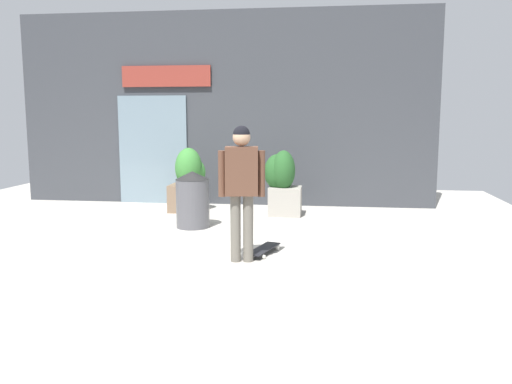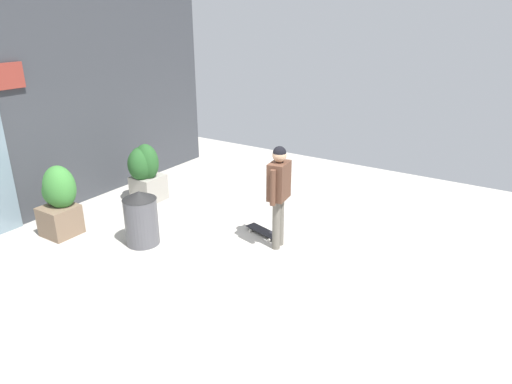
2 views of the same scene
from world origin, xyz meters
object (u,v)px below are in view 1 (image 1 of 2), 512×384
planter_box_left (282,179)px  trash_bin (193,199)px  planter_box_right (188,178)px  skateboard (263,249)px  skateboarder (242,179)px

planter_box_left → trash_bin: size_ratio=1.29×
planter_box_left → planter_box_right: planter_box_right is taller
planter_box_left → trash_bin: 1.91m
skateboard → planter_box_left: planter_box_left is taller
planter_box_right → planter_box_left: bearing=-5.3°
skateboard → trash_bin: (-1.37, 1.55, 0.41)m
planter_box_left → planter_box_right: size_ratio=0.98×
skateboard → planter_box_left: 2.93m
trash_bin → planter_box_left: bearing=43.5°
skateboard → planter_box_right: (-1.83, 3.03, 0.58)m
planter_box_left → skateboarder: bearing=-94.2°
skateboard → trash_bin: size_ratio=0.84×
skateboard → skateboarder: bearing=166.9°
skateboarder → skateboard: bearing=-36.9°
planter_box_right → skateboarder: bearing=-65.0°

